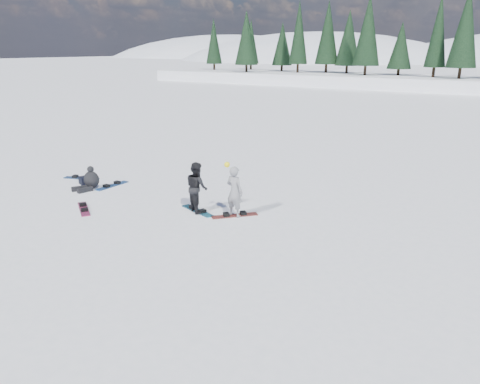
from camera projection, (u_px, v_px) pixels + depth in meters
name	position (u px, v px, depth m)	size (l,w,h in m)	color
ground	(194.00, 211.00, 15.54)	(420.00, 420.00, 0.00)	white
alpine_backdrop	(477.00, 100.00, 178.02)	(412.50, 227.00, 53.20)	white
snowboarder_woman	(234.00, 191.00, 14.78)	(0.63, 0.45, 1.79)	gray
snowboarder_man	(197.00, 187.00, 15.23)	(0.81, 0.63, 1.67)	black
seated_rider	(90.00, 180.00, 17.84)	(0.78, 1.14, 0.88)	black
gear_bag	(84.00, 181.00, 18.46)	(0.45, 0.30, 0.30)	black
snowboard_woman	(235.00, 216.00, 15.02)	(1.50, 0.28, 0.03)	maroon
snowboard_man	(198.00, 211.00, 15.47)	(1.50, 0.28, 0.03)	#19708E
snowboard_loose_b	(84.00, 209.00, 15.64)	(1.50, 0.28, 0.03)	#9F2254
snowboard_loose_a	(112.00, 186.00, 18.26)	(1.50, 0.28, 0.03)	#1C4E9E
snowboard_loose_c	(81.00, 178.00, 19.31)	(1.50, 0.28, 0.03)	navy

